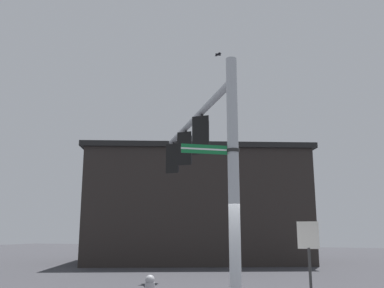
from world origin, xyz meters
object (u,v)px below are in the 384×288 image
bird_flying (218,54)px  historical_marker (309,248)px  traffic_light_mid_outer (174,159)px  street_name_sign (219,150)px  traffic_light_nearest_pole (202,136)px  traffic_light_mid_inner (186,149)px

bird_flying → historical_marker: bearing=-26.1°
traffic_light_mid_outer → street_name_sign: traffic_light_mid_outer is taller
traffic_light_nearest_pole → street_name_sign: (1.28, -2.53, -0.99)m
street_name_sign → traffic_light_mid_outer: bearing=121.6°
traffic_light_mid_inner → traffic_light_mid_outer: (-1.26, 1.83, 0.00)m
traffic_light_mid_outer → bird_flying: 4.69m
traffic_light_mid_outer → historical_marker: 7.26m
traffic_light_mid_inner → bird_flying: (1.25, 0.05, 3.54)m
traffic_light_nearest_pole → traffic_light_mid_outer: same height
bird_flying → historical_marker: 7.70m
traffic_light_nearest_pole → traffic_light_mid_inner: bearing=124.5°
traffic_light_mid_outer → traffic_light_nearest_pole: bearing=-55.5°
street_name_sign → historical_marker: street_name_sign is taller
historical_marker → traffic_light_mid_inner: bearing=161.5°
traffic_light_nearest_pole → traffic_light_mid_outer: (-2.51, 3.66, 0.00)m
traffic_light_nearest_pole → historical_marker: 4.55m
traffic_light_nearest_pole → street_name_sign: bearing=-63.1°
traffic_light_mid_inner → historical_marker: bearing=-18.5°
traffic_light_nearest_pole → historical_marker: bearing=7.5°
traffic_light_mid_inner → street_name_sign: bearing=-59.8°
traffic_light_mid_outer → historical_marker: (5.53, -3.26, -3.38)m
bird_flying → street_name_sign: bearing=-73.7°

